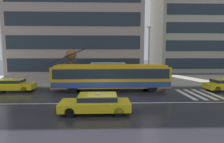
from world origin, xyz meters
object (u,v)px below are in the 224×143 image
at_px(taxi_oncoming_near, 96,102).
at_px(pedestrian_walking_past, 148,76).
at_px(pedestrian_at_shelter, 92,71).
at_px(pedestrian_approaching_curb, 142,70).
at_px(pedestrian_waiting_by_pole, 81,71).
at_px(trolleybus, 111,76).
at_px(street_lamp, 149,51).
at_px(bus_shelter, 108,68).
at_px(taxi_queued_behind_bus, 12,84).
at_px(street_tree_bare, 71,56).

relative_size(taxi_oncoming_near, pedestrian_walking_past, 2.79).
xyz_separation_m(pedestrian_at_shelter, pedestrian_approaching_curb, (6.57, -0.19, 0.10)).
bearing_deg(pedestrian_at_shelter, pedestrian_waiting_by_pole, -146.61).
height_order(trolleybus, pedestrian_walking_past, trolleybus).
xyz_separation_m(trolleybus, pedestrian_at_shelter, (-2.47, 4.28, 0.12)).
height_order(pedestrian_at_shelter, street_lamp, street_lamp).
xyz_separation_m(bus_shelter, pedestrian_waiting_by_pole, (-3.44, 0.35, -0.41)).
height_order(taxi_queued_behind_bus, taxi_oncoming_near, same).
distance_m(street_lamp, street_tree_bare, 9.96).
xyz_separation_m(taxi_oncoming_near, pedestrian_waiting_by_pole, (-2.58, 10.48, 1.02)).
distance_m(trolleybus, pedestrian_waiting_by_pole, 5.09).
bearing_deg(trolleybus, pedestrian_approaching_curb, 44.94).
xyz_separation_m(trolleybus, pedestrian_waiting_by_pole, (-3.77, 3.42, 0.20)).
height_order(taxi_queued_behind_bus, pedestrian_waiting_by_pole, pedestrian_waiting_by_pole).
bearing_deg(pedestrian_at_shelter, street_lamp, -15.40).
distance_m(pedestrian_walking_past, street_lamp, 3.19).
relative_size(bus_shelter, street_tree_bare, 0.95).
xyz_separation_m(pedestrian_walking_past, street_lamp, (-0.10, -0.62, 3.13)).
xyz_separation_m(taxi_oncoming_near, pedestrian_walking_past, (5.84, 10.03, 0.44)).
relative_size(trolleybus, pedestrian_waiting_by_pole, 6.54).
relative_size(pedestrian_walking_past, street_lamp, 0.24).
bearing_deg(trolleybus, taxi_queued_behind_bus, -179.52).
relative_size(pedestrian_walking_past, pedestrian_waiting_by_pole, 0.86).
bearing_deg(taxi_queued_behind_bus, pedestrian_at_shelter, 28.68).
bearing_deg(pedestrian_walking_past, street_tree_bare, 170.74).
height_order(bus_shelter, pedestrian_walking_past, bus_shelter).
bearing_deg(taxi_queued_behind_bus, street_lamp, 9.22).
bearing_deg(pedestrian_approaching_curb, pedestrian_walking_past, -64.04).
bearing_deg(taxi_oncoming_near, pedestrian_waiting_by_pole, 103.83).
distance_m(taxi_queued_behind_bus, pedestrian_walking_past, 15.40).
xyz_separation_m(pedestrian_waiting_by_pole, street_tree_bare, (-1.37, 1.15, 1.86)).
distance_m(pedestrian_at_shelter, pedestrian_walking_past, 7.25).
xyz_separation_m(street_lamp, street_tree_bare, (-9.69, 2.22, -0.69)).
height_order(taxi_queued_behind_bus, pedestrian_walking_past, pedestrian_walking_past).
bearing_deg(taxi_oncoming_near, taxi_queued_behind_bus, 142.97).
bearing_deg(street_lamp, pedestrian_approaching_curb, 104.24).
bearing_deg(pedestrian_waiting_by_pole, pedestrian_walking_past, -3.03).
height_order(taxi_queued_behind_bus, pedestrian_approaching_curb, pedestrian_approaching_curb).
distance_m(pedestrian_at_shelter, street_tree_bare, 3.31).
distance_m(trolleybus, taxi_queued_behind_bus, 10.48).
height_order(taxi_queued_behind_bus, pedestrian_at_shelter, pedestrian_at_shelter).
relative_size(pedestrian_at_shelter, pedestrian_walking_past, 1.14).
bearing_deg(pedestrian_at_shelter, pedestrian_approaching_curb, -1.63).
bearing_deg(bus_shelter, pedestrian_at_shelter, 150.34).
bearing_deg(pedestrian_approaching_curb, pedestrian_at_shelter, 178.37).
bearing_deg(bus_shelter, street_lamp, -8.37).
height_order(pedestrian_at_shelter, street_tree_bare, street_tree_bare).
distance_m(pedestrian_approaching_curb, pedestrian_waiting_by_pole, 7.90).
distance_m(pedestrian_approaching_curb, pedestrian_walking_past, 1.38).
distance_m(taxi_queued_behind_bus, taxi_oncoming_near, 11.59).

